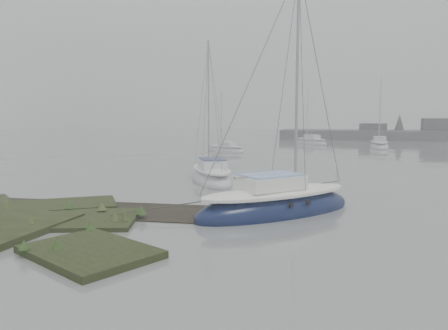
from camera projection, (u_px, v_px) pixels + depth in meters
ground at (273, 155)px, 40.84m from camera, size 160.00×160.00×0.00m
sailboat_main at (276, 206)px, 16.59m from camera, size 6.42×6.71×9.87m
sailboat_white at (211, 177)px, 24.62m from camera, size 4.68×6.26×8.55m
sailboat_far_a at (226, 150)px, 44.81m from camera, size 4.99×3.69×6.80m
sailboat_far_b at (379, 146)px, 49.96m from camera, size 2.13×6.17×8.66m
sailboat_far_c at (311, 142)px, 56.87m from camera, size 5.42×5.17×7.96m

